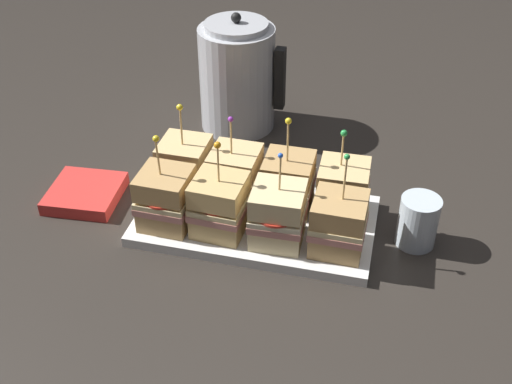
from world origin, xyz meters
name	(u,v)px	position (x,y,z in m)	size (l,w,h in m)	color
ground_plane	(256,225)	(0.00, 0.00, 0.00)	(6.00, 6.00, 0.00)	#2D2823
serving_platter	(256,221)	(0.00, 0.00, 0.01)	(0.40, 0.21, 0.02)	white
sandwich_front_far_left	(166,199)	(-0.14, -0.05, 0.07)	(0.09, 0.09, 0.17)	tan
sandwich_front_center_left	(220,206)	(-0.05, -0.05, 0.07)	(0.09, 0.09, 0.17)	tan
sandwich_front_center_right	(278,215)	(0.05, -0.05, 0.07)	(0.09, 0.09, 0.16)	beige
sandwich_front_far_right	(339,224)	(0.14, -0.05, 0.07)	(0.09, 0.09, 0.17)	tan
sandwich_back_far_left	(185,167)	(-0.14, 0.05, 0.07)	(0.09, 0.09, 0.17)	#DBB77A
sandwich_back_center_left	(235,175)	(-0.05, 0.05, 0.07)	(0.09, 0.09, 0.16)	#DBB77A
sandwich_back_center_right	(288,182)	(0.05, 0.05, 0.07)	(0.09, 0.09, 0.18)	tan
sandwich_back_far_right	(343,190)	(0.14, 0.05, 0.07)	(0.09, 0.09, 0.16)	#DBB77A
kettle_steel	(238,77)	(-0.12, 0.32, 0.11)	(0.18, 0.15, 0.25)	#B7BABF
drinking_glass	(418,222)	(0.27, 0.02, 0.04)	(0.07, 0.07, 0.09)	silver
napkin_stack	(85,194)	(-0.32, 0.00, 0.01)	(0.13, 0.13, 0.02)	red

